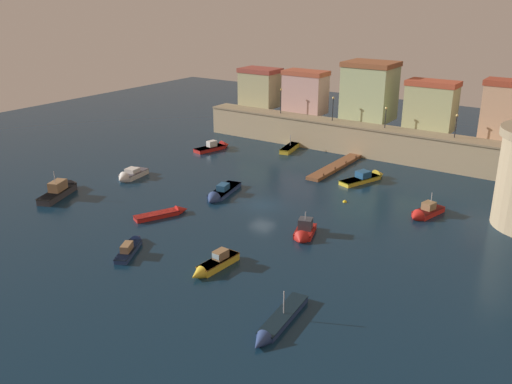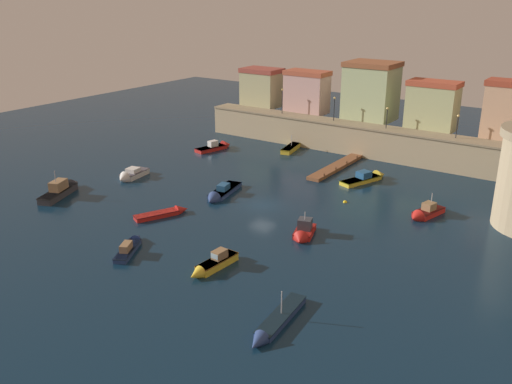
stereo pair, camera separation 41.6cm
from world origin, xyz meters
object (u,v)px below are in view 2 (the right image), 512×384
Objects in this scene: moored_boat_1 at (293,146)px; moored_boat_4 at (303,232)px; moored_boat_0 at (166,213)px; mooring_buoy_0 at (345,202)px; quay_lamp_1 at (334,105)px; moored_boat_6 at (274,324)px; quay_lamp_0 at (282,97)px; moored_boat_2 at (130,246)px; moored_boat_5 at (220,193)px; moored_boat_3 at (368,178)px; quay_lamp_3 at (458,122)px; moored_boat_10 at (217,147)px; quay_lamp_2 at (387,114)px; moored_boat_8 at (131,175)px; moored_boat_9 at (212,265)px; moored_boat_7 at (62,189)px; moored_boat_11 at (425,213)px.

moored_boat_4 reaches higher than moored_boat_1.
moored_boat_0 is 19.78m from mooring_buoy_0.
quay_lamp_1 reaches higher than mooring_buoy_0.
moored_boat_1 is 1.55× the size of moored_boat_4.
moored_boat_0 is 0.78× the size of moored_boat_6.
moored_boat_6 is (26.94, -43.73, -6.58)m from quay_lamp_0.
moored_boat_2 is 15.70m from moored_boat_5.
quay_lamp_1 is 0.48× the size of moored_boat_3.
quay_lamp_1 reaches higher than moored_boat_2.
moored_boat_0 is (-20.14, -32.92, -6.15)m from quay_lamp_3.
quay_lamp_1 is at bearing 20.46° from moored_boat_0.
moored_boat_0 is 1.32× the size of moored_boat_4.
quay_lamp_1 reaches higher than moored_boat_10.
quay_lamp_0 is 1.10× the size of quay_lamp_1.
quay_lamp_2 is 14.63m from moored_boat_1.
quay_lamp_1 is at bearing 142.36° from moored_boat_8.
moored_boat_3 is 1.33× the size of moored_boat_9.
moored_boat_10 is at bearing 160.39° from mooring_buoy_0.
quay_lamp_3 is at bearing 130.54° from moored_boat_5.
moored_boat_3 is at bearing -78.23° from moored_boat_10.
moored_boat_7 is at bearing -23.28° from moored_boat_8.
moored_boat_10 is (-14.22, -9.71, -6.28)m from quay_lamp_1.
quay_lamp_2 is 0.53× the size of moored_boat_2.
quay_lamp_3 is 0.41× the size of moored_boat_6.
moored_boat_9 is (0.97, -39.52, -5.86)m from quay_lamp_2.
moored_boat_6 is at bearing -125.72° from moored_boat_7.
moored_boat_7 is at bearing -102.68° from quay_lamp_0.
moored_boat_9 is at bearing -94.73° from moored_boat_0.
moored_boat_0 is at bearing -121.46° from quay_lamp_3.
moored_boat_6 is at bearing -123.22° from moored_boat_10.
quay_lamp_0 is 27.10m from moored_boat_5.
moored_boat_7 is 26.25m from moored_boat_9.
moored_boat_10 is (-22.32, -9.71, -5.94)m from quay_lamp_2.
moored_boat_9 is (-8.54, -39.52, -5.95)m from quay_lamp_3.
moored_boat_7 is at bearing 123.66° from moored_boat_0.
quay_lamp_1 is at bearing -117.55° from moored_boat_11.
moored_boat_9 is at bearing -77.07° from quay_lamp_1.
quay_lamp_1 is at bearing 0.00° from quay_lamp_0.
quay_lamp_3 is 49.52m from moored_boat_7.
moored_boat_6 reaches higher than moored_boat_2.
moored_boat_7 is at bearing -149.89° from mooring_buoy_0.
quay_lamp_1 reaches higher than moored_boat_8.
moored_boat_11 is (2.39, -17.86, -5.98)m from quay_lamp_3.
moored_boat_7 is (-16.81, -35.13, -6.05)m from quay_lamp_1.
quay_lamp_2 is 22.26m from moored_boat_11.
moored_boat_2 is 30.08m from moored_boat_11.
quay_lamp_3 is (9.51, 0.00, 0.09)m from quay_lamp_2.
moored_boat_11 reaches higher than moored_boat_8.
moored_boat_3 is 1.43× the size of moored_boat_8.
quay_lamp_1 is 0.60× the size of moored_boat_0.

